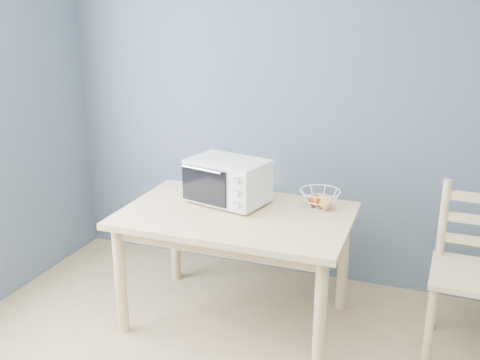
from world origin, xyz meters
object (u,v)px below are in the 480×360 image
(dining_table, at_px, (236,228))
(fruit_basket, at_px, (320,199))
(toaster_oven, at_px, (225,180))
(dining_chair, at_px, (474,276))

(dining_table, distance_m, fruit_basket, 0.56)
(fruit_basket, bearing_deg, dining_table, -151.70)
(toaster_oven, xyz_separation_m, dining_chair, (1.52, -0.00, -0.41))
(fruit_basket, distance_m, dining_chair, 0.98)
(dining_table, height_order, fruit_basket, fruit_basket)
(fruit_basket, bearing_deg, dining_chair, -6.63)
(dining_table, xyz_separation_m, toaster_oven, (-0.13, 0.15, 0.25))
(toaster_oven, distance_m, dining_chair, 1.57)
(dining_table, relative_size, toaster_oven, 2.53)
(toaster_oven, bearing_deg, dining_chair, 13.46)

